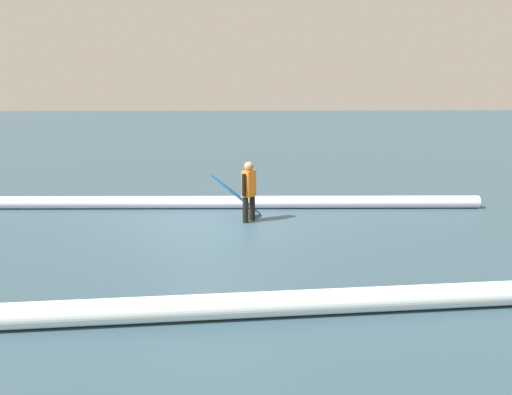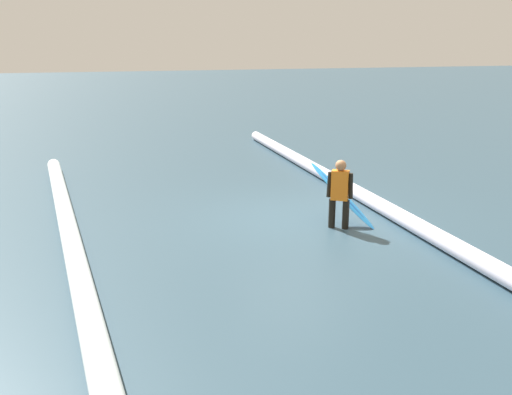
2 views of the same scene
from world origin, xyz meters
TOP-DOWN VIEW (x-y plane):
  - ground_plane at (0.00, 0.00)m, footprint 135.47×135.47m
  - surfer at (-0.89, -0.51)m, footprint 0.36×0.46m
  - surfboard at (-0.59, -0.72)m, footprint 1.42×1.14m
  - wave_crest_foreground at (1.42, -1.94)m, footprint 16.83×0.92m
  - wave_crest_midground at (-2.01, 4.60)m, footprint 17.13×1.51m

SIDE VIEW (x-z plane):
  - ground_plane at x=0.00m, z-range 0.00..0.00m
  - wave_crest_foreground at x=1.42m, z-range 0.00..0.33m
  - wave_crest_midground at x=-2.01m, z-range 0.00..0.35m
  - surfboard at x=-0.59m, z-range -0.01..1.21m
  - surfer at x=-0.89m, z-range 0.08..1.50m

